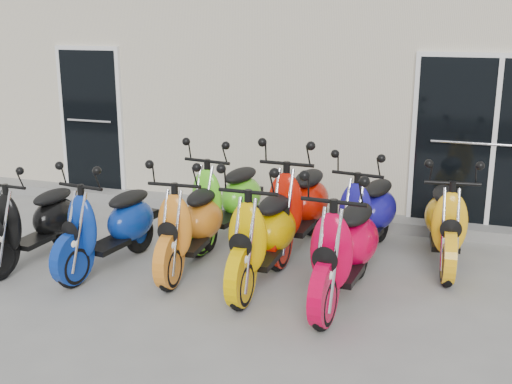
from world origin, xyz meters
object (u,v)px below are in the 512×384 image
at_px(scooter_front_blue, 108,213).
at_px(scooter_back_green, 225,188).
at_px(scooter_front_black, 32,210).
at_px(scooter_front_red, 345,233).
at_px(scooter_front_orange_b, 262,222).
at_px(scooter_front_orange_a, 190,212).
at_px(scooter_back_red, 298,193).
at_px(scooter_back_blue, 368,202).
at_px(scooter_back_yellow, 447,210).

bearing_deg(scooter_front_blue, scooter_back_green, 62.51).
relative_size(scooter_front_black, scooter_front_red, 0.87).
height_order(scooter_front_black, scooter_front_orange_b, scooter_front_orange_b).
distance_m(scooter_front_orange_a, scooter_back_red, 1.36).
xyz_separation_m(scooter_back_green, scooter_back_blue, (1.75, 0.02, -0.02)).
relative_size(scooter_front_orange_b, scooter_back_yellow, 1.05).
xyz_separation_m(scooter_front_blue, scooter_front_orange_b, (1.75, 0.12, 0.05)).
height_order(scooter_front_blue, scooter_back_blue, scooter_back_blue).
relative_size(scooter_front_orange_a, scooter_back_green, 0.97).
distance_m(scooter_front_blue, scooter_front_red, 2.64).
bearing_deg(scooter_back_yellow, scooter_back_green, 174.09).
xyz_separation_m(scooter_back_green, scooter_back_red, (0.94, -0.05, 0.04)).
relative_size(scooter_front_black, scooter_back_green, 0.90).
bearing_deg(scooter_front_red, scooter_front_black, -174.38).
relative_size(scooter_back_green, scooter_back_blue, 1.03).
distance_m(scooter_front_orange_a, scooter_front_orange_b, 0.90).
bearing_deg(scooter_front_blue, scooter_back_blue, 33.67).
xyz_separation_m(scooter_front_red, scooter_back_blue, (0.01, 1.30, -0.04)).
relative_size(scooter_front_red, scooter_back_green, 1.03).
distance_m(scooter_front_blue, scooter_back_red, 2.20).
bearing_deg(scooter_back_green, scooter_front_orange_a, -83.74).
bearing_deg(scooter_back_red, scooter_back_green, 179.55).
bearing_deg(scooter_back_green, scooter_back_blue, 8.48).
height_order(scooter_front_orange_a, scooter_back_blue, scooter_back_blue).
distance_m(scooter_front_orange_a, scooter_back_yellow, 2.85).
bearing_deg(scooter_back_green, scooter_front_black, -135.03).
relative_size(scooter_back_green, scooter_back_yellow, 1.05).
bearing_deg(scooter_back_yellow, scooter_front_red, -130.72).
xyz_separation_m(scooter_front_blue, scooter_back_green, (0.89, 1.26, 0.04)).
xyz_separation_m(scooter_front_black, scooter_back_yellow, (4.43, 1.41, 0.04)).
xyz_separation_m(scooter_back_green, scooter_back_yellow, (2.63, 0.04, -0.03)).
relative_size(scooter_front_black, scooter_back_yellow, 0.94).
height_order(scooter_back_green, scooter_back_red, scooter_back_red).
bearing_deg(scooter_front_red, scooter_back_yellow, 60.17).
bearing_deg(scooter_front_black, scooter_back_red, 27.99).
xyz_separation_m(scooter_front_blue, scooter_back_red, (1.84, 1.21, 0.08)).
bearing_deg(scooter_back_blue, scooter_back_red, -166.43).
height_order(scooter_front_black, scooter_front_orange_a, scooter_front_orange_a).
height_order(scooter_front_red, scooter_back_blue, scooter_front_red).
bearing_deg(scooter_front_orange_a, scooter_front_blue, -166.48).
bearing_deg(scooter_back_green, scooter_front_orange_b, -45.30).
bearing_deg(scooter_back_blue, scooter_front_blue, -145.64).
xyz_separation_m(scooter_front_orange_b, scooter_back_green, (-0.86, 1.14, -0.00)).
bearing_deg(scooter_front_blue, scooter_front_orange_a, 24.92).
bearing_deg(scooter_back_yellow, scooter_front_orange_a, -165.52).
xyz_separation_m(scooter_front_red, scooter_back_yellow, (0.88, 1.32, -0.05)).
bearing_deg(scooter_back_green, scooter_front_red, -28.39).
xyz_separation_m(scooter_front_orange_b, scooter_back_yellow, (1.77, 1.18, -0.04)).
xyz_separation_m(scooter_front_black, scooter_back_green, (1.80, 1.37, 0.07)).
height_order(scooter_front_blue, scooter_front_orange_a, scooter_front_orange_a).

